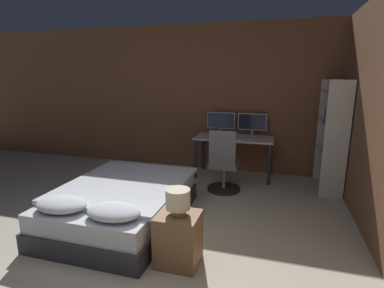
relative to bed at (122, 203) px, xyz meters
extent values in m
cube|color=brown|center=(0.60, 2.49, 1.11)|extent=(12.00, 0.06, 2.70)
cube|color=#2D2D33|center=(0.00, 0.02, -0.13)|extent=(1.35, 1.92, 0.22)
cube|color=silver|center=(0.00, 0.02, 0.08)|extent=(1.29, 1.86, 0.21)
cube|color=silver|center=(0.00, 0.14, 0.21)|extent=(1.39, 1.61, 0.05)
ellipsoid|color=silver|center=(-0.30, -0.69, 0.25)|extent=(0.55, 0.38, 0.13)
ellipsoid|color=silver|center=(0.30, -0.69, 0.25)|extent=(0.55, 0.38, 0.13)
cube|color=brown|center=(0.94, -0.60, 0.01)|extent=(0.40, 0.37, 0.51)
cylinder|color=gray|center=(0.94, -0.60, 0.27)|extent=(0.15, 0.15, 0.01)
cylinder|color=gray|center=(0.94, -0.60, 0.30)|extent=(0.02, 0.02, 0.05)
cylinder|color=beige|center=(0.94, -0.60, 0.42)|extent=(0.23, 0.23, 0.19)
cube|color=beige|center=(1.05, 2.10, 0.46)|extent=(1.36, 0.64, 0.03)
cylinder|color=#2D2D33|center=(0.42, 1.83, 0.10)|extent=(0.05, 0.05, 0.69)
cylinder|color=#2D2D33|center=(1.68, 1.83, 0.10)|extent=(0.05, 0.05, 0.69)
cylinder|color=#2D2D33|center=(0.42, 2.37, 0.10)|extent=(0.05, 0.05, 0.69)
cylinder|color=#2D2D33|center=(1.68, 2.37, 0.10)|extent=(0.05, 0.05, 0.69)
cylinder|color=#B7B7BC|center=(0.77, 2.32, 0.48)|extent=(0.16, 0.16, 0.01)
cylinder|color=#B7B7BC|center=(0.77, 2.32, 0.54)|extent=(0.03, 0.03, 0.09)
cube|color=#B7B7BC|center=(0.77, 2.32, 0.73)|extent=(0.50, 0.03, 0.30)
cube|color=#192338|center=(0.77, 2.31, 0.73)|extent=(0.47, 0.00, 0.27)
cylinder|color=#B7B7BC|center=(1.34, 2.32, 0.48)|extent=(0.16, 0.16, 0.01)
cylinder|color=#B7B7BC|center=(1.34, 2.32, 0.54)|extent=(0.03, 0.03, 0.09)
cube|color=#B7B7BC|center=(1.34, 2.32, 0.73)|extent=(0.50, 0.03, 0.30)
cube|color=#192338|center=(1.34, 2.31, 0.73)|extent=(0.47, 0.00, 0.27)
cube|color=#B7B7BC|center=(1.05, 1.89, 0.49)|extent=(0.38, 0.13, 0.02)
ellipsoid|color=#B7B7BC|center=(1.33, 1.89, 0.50)|extent=(0.07, 0.05, 0.04)
cylinder|color=black|center=(1.01, 1.40, -0.22)|extent=(0.52, 0.52, 0.04)
cylinder|color=gray|center=(1.01, 1.40, -0.03)|extent=(0.05, 0.05, 0.35)
cube|color=slate|center=(1.01, 1.40, 0.18)|extent=(0.44, 0.44, 0.07)
cube|color=slate|center=(1.01, 1.20, 0.48)|extent=(0.40, 0.05, 0.53)
cube|color=beige|center=(2.59, 1.51, 0.62)|extent=(0.33, 0.02, 1.72)
cube|color=beige|center=(2.59, 2.36, 0.62)|extent=(0.33, 0.02, 1.72)
cube|color=beige|center=(2.59, 1.94, 0.36)|extent=(0.33, 0.83, 0.02)
cube|color=beige|center=(2.59, 1.94, 0.82)|extent=(0.33, 0.83, 0.02)
cube|color=beige|center=(2.59, 1.94, 1.27)|extent=(0.33, 0.83, 0.02)
cube|color=#337042|center=(2.59, 1.55, 0.46)|extent=(0.27, 0.03, 0.18)
cube|color=#2D4784|center=(2.59, 1.59, 0.49)|extent=(0.27, 0.03, 0.23)
cube|color=#337042|center=(2.59, 1.63, 0.48)|extent=(0.27, 0.02, 0.23)
cube|color=#7A387F|center=(2.59, 1.68, 0.48)|extent=(0.27, 0.04, 0.22)
cube|color=orange|center=(2.59, 1.72, 0.47)|extent=(0.27, 0.02, 0.21)
cube|color=#BCB29E|center=(2.59, 1.54, 0.94)|extent=(0.27, 0.02, 0.21)
cube|color=#2D4784|center=(2.59, 1.58, 0.95)|extent=(0.27, 0.04, 0.22)
cube|color=#B2332D|center=(2.59, 1.63, 0.94)|extent=(0.27, 0.04, 0.21)
cube|color=#337042|center=(2.59, 1.68, 0.93)|extent=(0.27, 0.03, 0.18)
cube|color=#B2332D|center=(2.59, 1.72, 0.97)|extent=(0.27, 0.03, 0.27)
cube|color=#2D4784|center=(2.59, 1.77, 0.97)|extent=(0.27, 0.03, 0.26)
cube|color=#B2332D|center=(2.59, 1.80, 0.94)|extent=(0.27, 0.03, 0.21)
cube|color=#B2332D|center=(2.59, 1.84, 0.92)|extent=(0.27, 0.04, 0.17)
cube|color=teal|center=(2.59, 1.89, 0.96)|extent=(0.27, 0.04, 0.25)
camera|label=1|loc=(1.79, -3.05, 1.54)|focal=28.00mm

